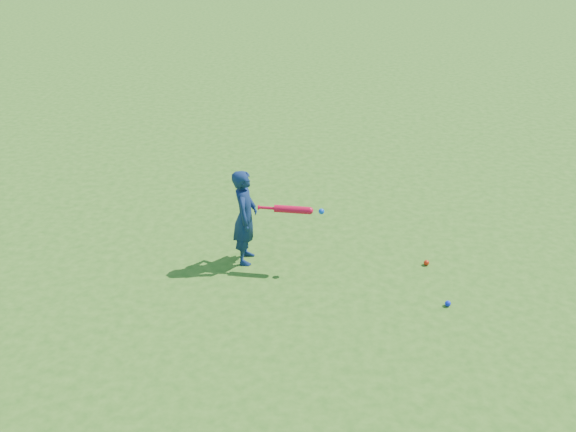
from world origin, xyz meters
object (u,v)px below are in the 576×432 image
at_px(ground_ball_blue, 448,304).
at_px(child, 245,217).
at_px(ground_ball_red, 426,263).
at_px(bat_swing, 295,210).

bearing_deg(ground_ball_blue, child, 160.81).
distance_m(child, ground_ball_red, 2.20).
relative_size(ground_ball_blue, bat_swing, 0.08).
height_order(ground_ball_red, bat_swing, bat_swing).
bearing_deg(ground_ball_blue, bat_swing, 157.50).
height_order(ground_ball_red, ground_ball_blue, ground_ball_red).
xyz_separation_m(child, ground_ball_blue, (2.25, -0.78, -0.55)).
xyz_separation_m(ground_ball_red, ground_ball_blue, (0.13, -0.81, -0.00)).
relative_size(child, ground_ball_red, 17.69).
relative_size(child, ground_ball_blue, 18.22).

